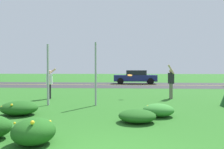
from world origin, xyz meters
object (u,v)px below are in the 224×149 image
at_px(sign_post_near_path, 48,75).
at_px(person_catcher_dark_shirt, 171,81).
at_px(car_navy_center_left, 135,77).
at_px(frisbee_orange, 130,75).
at_px(person_thrower_white_shirt, 49,82).
at_px(sign_post_by_roadside, 96,74).

distance_m(sign_post_near_path, person_catcher_dark_shirt, 6.44).
bearing_deg(car_navy_center_left, sign_post_near_path, -106.11).
distance_m(person_catcher_dark_shirt, car_navy_center_left, 12.36).
height_order(person_catcher_dark_shirt, frisbee_orange, person_catcher_dark_shirt).
xyz_separation_m(sign_post_near_path, car_navy_center_left, (4.32, 14.96, -0.61)).
xyz_separation_m(sign_post_near_path, person_thrower_white_shirt, (-0.69, 2.16, -0.42)).
bearing_deg(sign_post_by_roadside, sign_post_near_path, -177.15).
distance_m(person_thrower_white_shirt, person_catcher_dark_shirt, 6.54).
height_order(frisbee_orange, car_navy_center_left, car_navy_center_left).
bearing_deg(person_thrower_white_shirt, person_catcher_dark_shirt, 4.68).
xyz_separation_m(person_thrower_white_shirt, person_catcher_dark_shirt, (6.52, 0.53, 0.04)).
xyz_separation_m(person_catcher_dark_shirt, car_navy_center_left, (-1.51, 12.26, -0.22)).
relative_size(sign_post_by_roadside, frisbee_orange, 10.28).
distance_m(person_thrower_white_shirt, car_navy_center_left, 13.74).
xyz_separation_m(sign_post_by_roadside, person_catcher_dark_shirt, (3.73, 2.59, -0.43)).
relative_size(frisbee_orange, car_navy_center_left, 0.06).
bearing_deg(sign_post_near_path, frisbee_orange, 37.28).
bearing_deg(sign_post_near_path, sign_post_by_roadside, 2.85).
distance_m(person_catcher_dark_shirt, frisbee_orange, 2.24).
distance_m(sign_post_near_path, sign_post_by_roadside, 2.10).
relative_size(person_thrower_white_shirt, person_catcher_dark_shirt, 0.89).
xyz_separation_m(sign_post_near_path, sign_post_by_roadside, (2.10, 0.10, 0.04)).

